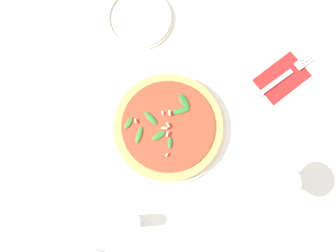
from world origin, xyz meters
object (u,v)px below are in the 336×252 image
(fork, at_px, (285,76))
(shaker_pepper, at_px, (135,223))
(pizza_arugula_main, at_px, (168,127))
(wine_glass, at_px, (273,183))
(side_plate_white, at_px, (139,18))

(fork, relative_size, shaker_pepper, 2.77)
(pizza_arugula_main, relative_size, shaker_pepper, 4.49)
(wine_glass, distance_m, shaker_pepper, 0.34)
(wine_glass, relative_size, side_plate_white, 0.88)
(shaker_pepper, bearing_deg, fork, 4.21)
(fork, bearing_deg, pizza_arugula_main, 168.49)
(fork, xyz_separation_m, side_plate_white, (-0.20, 0.38, 0.00))
(shaker_pepper, bearing_deg, wine_glass, -22.89)
(pizza_arugula_main, distance_m, wine_glass, 0.29)
(pizza_arugula_main, distance_m, shaker_pepper, 0.25)
(wine_glass, xyz_separation_m, side_plate_white, (0.05, 0.55, -0.11))
(pizza_arugula_main, relative_size, side_plate_white, 1.62)
(side_plate_white, height_order, shaker_pepper, shaker_pepper)
(pizza_arugula_main, height_order, fork, pizza_arugula_main)
(pizza_arugula_main, xyz_separation_m, wine_glass, (0.08, -0.26, 0.11))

